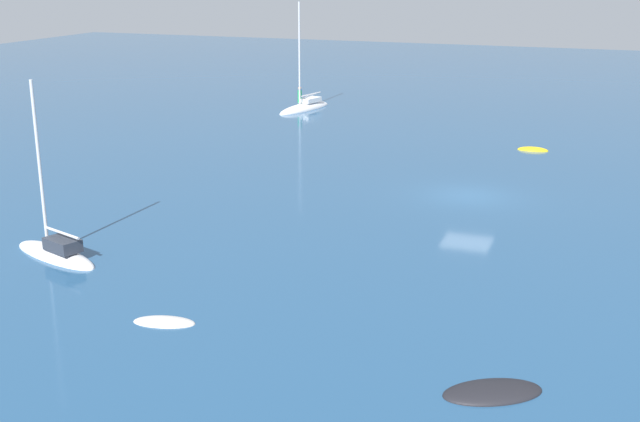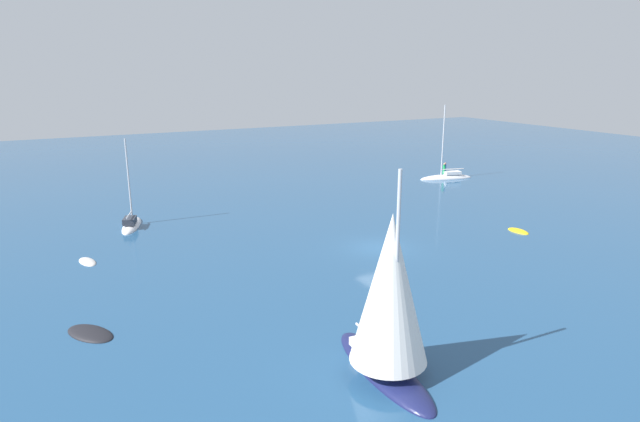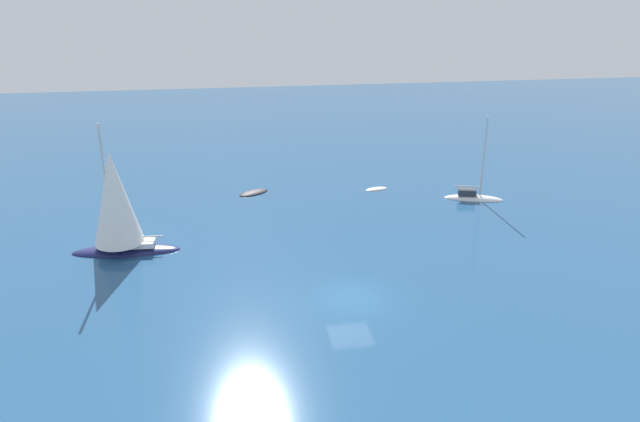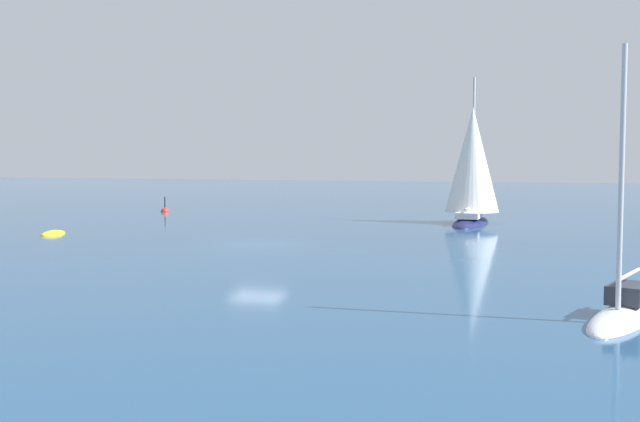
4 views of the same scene
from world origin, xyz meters
name	(u,v)px [view 2 (image 2 of 4)]	position (x,y,z in m)	size (l,w,h in m)	color
ground_plane	(379,248)	(0.00, 0.00, 0.00)	(160.00, 160.00, 0.00)	navy
yacht	(389,302)	(13.92, -8.83, 3.27)	(7.30, 3.44, 9.23)	#191E4C
rib	(518,232)	(1.75, 11.98, 0.00)	(1.95, 0.99, 0.44)	yellow
rib_1	(90,334)	(4.39, -19.58, 0.00)	(3.19, 2.71, 0.45)	black
yacht_1	(131,224)	(-13.87, -14.84, 0.16)	(5.08, 2.79, 7.46)	white
sloop	(446,177)	(-17.39, 20.94, 0.14)	(2.97, 6.54, 8.99)	white
tender	(87,262)	(-6.48, -18.80, 0.00)	(2.24, 1.34, 0.33)	silver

